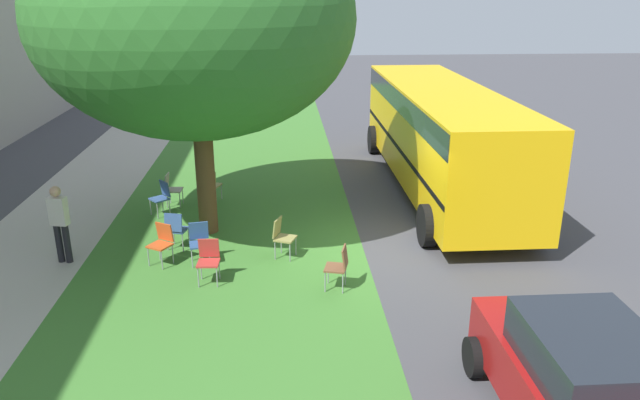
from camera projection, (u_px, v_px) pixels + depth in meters
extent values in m
plane|color=#424247|center=(373.00, 251.00, 13.27)|extent=(80.00, 80.00, 0.00)
cube|color=#3D752D|center=(227.00, 254.00, 13.07)|extent=(48.00, 6.00, 0.01)
cube|color=#ADA89E|center=(20.00, 260.00, 12.79)|extent=(48.00, 2.80, 0.01)
cylinder|color=brown|center=(205.00, 166.00, 13.79)|extent=(0.44, 0.44, 3.22)
ellipsoid|color=#2D6B28|center=(195.00, 19.00, 12.70)|extent=(6.85, 6.85, 5.06)
cube|color=#335184|center=(177.00, 230.00, 13.26)|extent=(0.49, 0.51, 0.04)
cube|color=#335184|center=(173.00, 223.00, 13.01)|extent=(0.18, 0.41, 0.40)
cylinder|color=gray|center=(189.00, 237.00, 13.46)|extent=(0.02, 0.02, 0.42)
cylinder|color=gray|center=(174.00, 236.00, 13.52)|extent=(0.02, 0.02, 0.42)
cylinder|color=gray|center=(183.00, 243.00, 13.15)|extent=(0.02, 0.02, 0.42)
cylinder|color=gray|center=(167.00, 242.00, 13.21)|extent=(0.02, 0.02, 0.42)
cube|color=brown|center=(335.00, 268.00, 11.46)|extent=(0.50, 0.49, 0.04)
cube|color=brown|center=(345.00, 257.00, 11.35)|extent=(0.41, 0.18, 0.40)
cylinder|color=gray|center=(328.00, 274.00, 11.73)|extent=(0.02, 0.02, 0.42)
cylinder|color=gray|center=(325.00, 282.00, 11.40)|extent=(0.02, 0.02, 0.42)
cylinder|color=gray|center=(345.00, 275.00, 11.68)|extent=(0.02, 0.02, 0.42)
cylinder|color=gray|center=(343.00, 284.00, 11.34)|extent=(0.02, 0.02, 0.42)
cube|color=#B7332D|center=(208.00, 263.00, 11.66)|extent=(0.42, 0.44, 0.04)
cube|color=#B7332D|center=(209.00, 248.00, 11.75)|extent=(0.10, 0.40, 0.40)
cylinder|color=gray|center=(198.00, 278.00, 11.57)|extent=(0.02, 0.02, 0.42)
cylinder|color=gray|center=(217.00, 277.00, 11.58)|extent=(0.02, 0.02, 0.42)
cylinder|color=gray|center=(201.00, 270.00, 11.89)|extent=(0.02, 0.02, 0.42)
cylinder|color=gray|center=(219.00, 270.00, 11.90)|extent=(0.02, 0.02, 0.42)
cube|color=olive|center=(212.00, 185.00, 16.23)|extent=(0.52, 0.53, 0.04)
cube|color=olive|center=(209.00, 179.00, 15.99)|extent=(0.22, 0.40, 0.40)
cylinder|color=gray|center=(222.00, 192.00, 16.41)|extent=(0.02, 0.02, 0.42)
cylinder|color=gray|center=(210.00, 191.00, 16.51)|extent=(0.02, 0.02, 0.42)
cylinder|color=gray|center=(216.00, 196.00, 16.11)|extent=(0.02, 0.02, 0.42)
cylinder|color=gray|center=(204.00, 194.00, 16.20)|extent=(0.02, 0.02, 0.42)
cube|color=#ADA393|center=(174.00, 190.00, 15.85)|extent=(0.44, 0.42, 0.04)
cube|color=#ADA393|center=(167.00, 181.00, 15.77)|extent=(0.40, 0.11, 0.40)
cylinder|color=gray|center=(180.00, 200.00, 15.76)|extent=(0.02, 0.02, 0.42)
cylinder|color=gray|center=(183.00, 196.00, 16.10)|extent=(0.02, 0.02, 0.42)
cylinder|color=gray|center=(167.00, 200.00, 15.76)|extent=(0.02, 0.02, 0.42)
cylinder|color=gray|center=(170.00, 196.00, 16.10)|extent=(0.02, 0.02, 0.42)
cube|color=#C64C1E|center=(160.00, 246.00, 12.45)|extent=(0.56, 0.57, 0.04)
cube|color=#C64C1E|center=(165.00, 232.00, 12.52)|extent=(0.28, 0.39, 0.40)
cylinder|color=gray|center=(148.00, 257.00, 12.46)|extent=(0.02, 0.02, 0.42)
cylinder|color=gray|center=(162.00, 260.00, 12.30)|extent=(0.02, 0.02, 0.42)
cylinder|color=gray|center=(160.00, 251.00, 12.74)|extent=(0.02, 0.02, 0.42)
cylinder|color=gray|center=(173.00, 254.00, 12.59)|extent=(0.02, 0.02, 0.42)
cube|color=#335184|center=(159.00, 199.00, 15.18)|extent=(0.58, 0.58, 0.04)
cube|color=#335184|center=(165.00, 188.00, 15.21)|extent=(0.36, 0.32, 0.40)
cylinder|color=gray|center=(151.00, 207.00, 15.27)|extent=(0.02, 0.02, 0.42)
cylinder|color=gray|center=(158.00, 211.00, 15.02)|extent=(0.02, 0.02, 0.42)
cylinder|color=gray|center=(163.00, 204.00, 15.49)|extent=(0.02, 0.02, 0.42)
cylinder|color=gray|center=(170.00, 208.00, 15.24)|extent=(0.02, 0.02, 0.42)
cube|color=#335184|center=(200.00, 244.00, 12.50)|extent=(0.47, 0.48, 0.04)
cube|color=#335184|center=(199.00, 231.00, 12.58)|extent=(0.15, 0.41, 0.40)
cylinder|color=gray|center=(192.00, 259.00, 12.38)|extent=(0.02, 0.02, 0.42)
cylinder|color=gray|center=(210.00, 257.00, 12.46)|extent=(0.02, 0.02, 0.42)
cylinder|color=gray|center=(191.00, 252.00, 12.69)|extent=(0.02, 0.02, 0.42)
cylinder|color=gray|center=(209.00, 250.00, 12.77)|extent=(0.02, 0.02, 0.42)
cube|color=olive|center=(285.00, 238.00, 12.80)|extent=(0.54, 0.53, 0.04)
cube|color=olive|center=(277.00, 227.00, 12.77)|extent=(0.40, 0.23, 0.40)
cylinder|color=gray|center=(290.00, 253.00, 12.66)|extent=(0.02, 0.02, 0.42)
cylinder|color=gray|center=(296.00, 246.00, 12.98)|extent=(0.02, 0.02, 0.42)
cylinder|color=gray|center=(275.00, 251.00, 12.76)|extent=(0.02, 0.02, 0.42)
cylinder|color=gray|center=(281.00, 244.00, 13.08)|extent=(0.02, 0.02, 0.42)
cube|color=maroon|center=(578.00, 393.00, 7.55)|extent=(3.70, 1.64, 0.76)
cube|color=#1E232B|center=(592.00, 356.00, 7.19)|extent=(1.90, 1.44, 0.64)
cylinder|color=black|center=(473.00, 357.00, 8.94)|extent=(0.60, 0.18, 0.60)
cylinder|color=black|center=(587.00, 353.00, 9.05)|extent=(0.60, 0.18, 0.60)
cube|color=yellow|center=(440.00, 133.00, 16.84)|extent=(10.40, 2.44, 2.50)
cube|color=black|center=(439.00, 145.00, 16.96)|extent=(10.30, 2.46, 0.12)
cube|color=black|center=(442.00, 101.00, 16.54)|extent=(10.30, 2.46, 0.56)
cylinder|color=black|center=(373.00, 140.00, 20.91)|extent=(0.96, 0.28, 0.96)
cylinder|color=black|center=(444.00, 138.00, 21.07)|extent=(0.96, 0.28, 0.96)
cylinder|color=black|center=(427.00, 225.00, 13.39)|extent=(0.96, 0.28, 0.96)
cylinder|color=black|center=(537.00, 223.00, 13.55)|extent=(0.96, 0.28, 0.96)
cylinder|color=black|center=(67.00, 244.00, 12.57)|extent=(0.14, 0.14, 0.85)
cylinder|color=black|center=(59.00, 243.00, 12.60)|extent=(0.14, 0.14, 0.85)
cube|color=silver|center=(58.00, 211.00, 12.34)|extent=(0.27, 0.39, 0.60)
sphere|color=tan|center=(55.00, 191.00, 12.20)|extent=(0.22, 0.22, 0.22)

